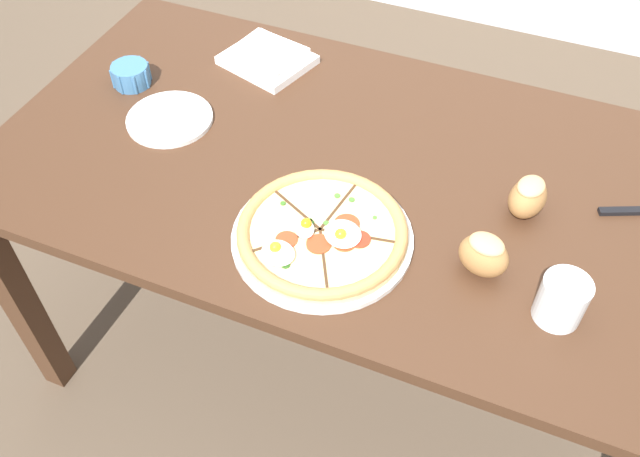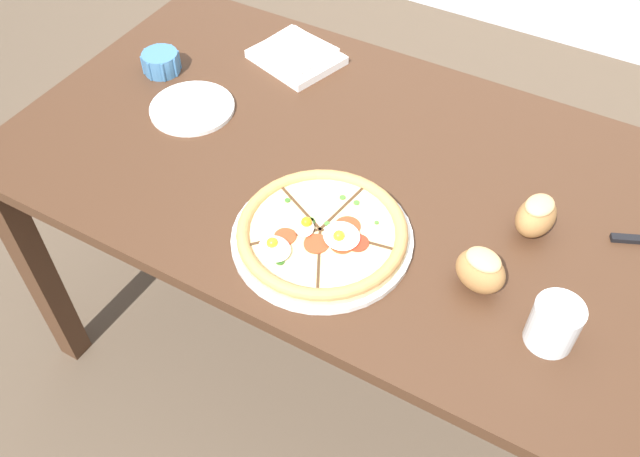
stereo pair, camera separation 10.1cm
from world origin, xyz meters
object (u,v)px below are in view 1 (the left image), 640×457
ramekin_bowl (131,74)px  water_glass (561,302)px  napkin_folded (267,58)px  bread_piece_near (484,254)px  dining_table (359,200)px  side_saucer (170,119)px  bread_piece_far (528,197)px  pizza (320,233)px

ramekin_bowl → water_glass: size_ratio=1.04×
napkin_folded → bread_piece_near: size_ratio=2.23×
dining_table → napkin_folded: napkin_folded is taller
dining_table → napkin_folded: size_ratio=6.67×
napkin_folded → bread_piece_near: bearing=-34.4°
dining_table → napkin_folded: 0.44m
bread_piece_near → side_saucer: bread_piece_near is taller
bread_piece_far → napkin_folded: bearing=159.0°
ramekin_bowl → bread_piece_far: (0.92, -0.06, 0.02)m
bread_piece_far → dining_table: bearing=-179.0°
napkin_folded → bread_piece_far: size_ratio=2.25×
pizza → ramekin_bowl: 0.65m
water_glass → napkin_folded: bearing=148.2°
ramekin_bowl → bread_piece_near: bearing=-14.9°
bread_piece_far → bread_piece_near: bearing=-104.4°
napkin_folded → bread_piece_far: bread_piece_far is taller
ramekin_bowl → water_glass: (1.02, -0.28, 0.01)m
ramekin_bowl → water_glass: 1.06m
dining_table → pizza: pizza is taller
ramekin_bowl → napkin_folded: ramekin_bowl is taller
dining_table → bread_piece_far: size_ratio=14.97×
dining_table → bread_piece_near: size_ratio=14.85×
dining_table → bread_piece_near: bearing=-29.9°
ramekin_bowl → water_glass: water_glass is taller
pizza → ramekin_bowl: pizza is taller
bread_piece_far → side_saucer: bread_piece_far is taller
bread_piece_near → bread_piece_far: size_ratio=1.01×
ramekin_bowl → water_glass: bearing=-15.4°
pizza → napkin_folded: (-0.33, 0.47, -0.00)m
side_saucer → ramekin_bowl: bearing=150.8°
bread_piece_far → water_glass: bearing=-66.0°
bread_piece_near → water_glass: size_ratio=1.20×
napkin_folded → pizza: bearing=-54.9°
bread_piece_far → ramekin_bowl: bearing=176.2°
pizza → napkin_folded: bearing=125.1°
pizza → side_saucer: size_ratio=1.79×
dining_table → napkin_folded: (-0.33, 0.26, 0.11)m
pizza → side_saucer: bearing=156.1°
napkin_folded → bread_piece_far: (0.67, -0.26, 0.03)m
water_glass → dining_table: bearing=153.6°
side_saucer → pizza: bearing=-23.9°
ramekin_bowl → side_saucer: 0.17m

